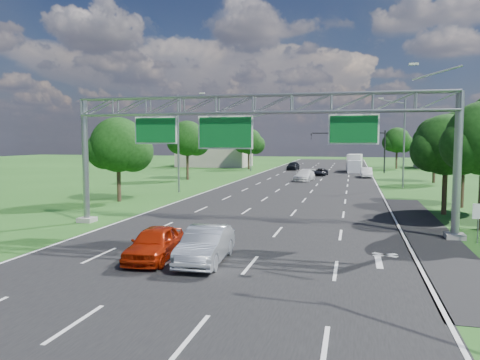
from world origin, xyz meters
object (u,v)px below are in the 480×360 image
(red_coupe, at_px, (155,243))
(box_truck, at_px, (355,163))
(sign_gantry, at_px, (255,115))
(regulatory_sign, at_px, (479,215))
(traffic_signal, at_px, (363,142))
(silver_sedan, at_px, (206,245))

(red_coupe, distance_m, box_truck, 63.93)
(sign_gantry, bearing_deg, regulatory_sign, -4.83)
(traffic_signal, height_order, red_coupe, traffic_signal)
(red_coupe, relative_size, box_truck, 0.55)
(traffic_signal, xyz_separation_m, silver_sedan, (-7.69, -60.98, -4.38))
(sign_gantry, bearing_deg, silver_sedan, -93.90)
(regulatory_sign, relative_size, traffic_signal, 0.17)
(silver_sedan, bearing_deg, box_truck, 81.39)
(sign_gantry, xyz_separation_m, red_coupe, (-2.91, -8.09, -6.14))
(box_truck, bearing_deg, red_coupe, -93.67)
(traffic_signal, relative_size, red_coupe, 2.75)
(regulatory_sign, height_order, box_truck, box_truck)
(sign_gantry, distance_m, red_coupe, 10.56)
(traffic_signal, distance_m, box_truck, 4.51)
(sign_gantry, height_order, regulatory_sign, sign_gantry)
(regulatory_sign, relative_size, box_truck, 0.26)
(silver_sedan, bearing_deg, regulatory_sign, 26.13)
(regulatory_sign, height_order, traffic_signal, traffic_signal)
(silver_sedan, relative_size, box_truck, 0.60)
(silver_sedan, bearing_deg, sign_gantry, 83.35)
(box_truck, bearing_deg, regulatory_sign, -79.49)
(traffic_signal, xyz_separation_m, red_coupe, (-10.06, -61.09, -4.41))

